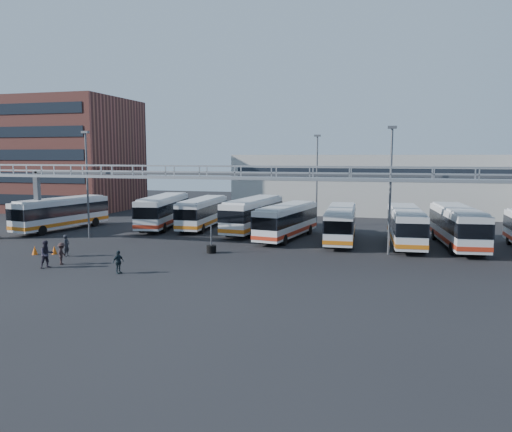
% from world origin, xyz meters
% --- Properties ---
extents(ground, '(140.00, 140.00, 0.00)m').
position_xyz_m(ground, '(0.00, 0.00, 0.00)').
color(ground, black).
rests_on(ground, ground).
extents(gantry, '(51.40, 5.15, 7.10)m').
position_xyz_m(gantry, '(0.00, 5.87, 5.51)').
color(gantry, gray).
rests_on(gantry, ground).
extents(apartment_building, '(18.00, 15.00, 16.00)m').
position_xyz_m(apartment_building, '(-34.00, 30.00, 8.00)').
color(apartment_building, brown).
rests_on(apartment_building, ground).
extents(warehouse, '(42.00, 14.00, 8.00)m').
position_xyz_m(warehouse, '(12.00, 38.00, 4.00)').
color(warehouse, '#9E9E99').
rests_on(warehouse, ground).
extents(light_pole_left, '(0.70, 0.35, 10.21)m').
position_xyz_m(light_pole_left, '(-16.00, 8.00, 5.73)').
color(light_pole_left, '#4C4F54').
rests_on(light_pole_left, ground).
extents(light_pole_mid, '(0.70, 0.35, 10.21)m').
position_xyz_m(light_pole_mid, '(12.00, 7.00, 5.73)').
color(light_pole_mid, '#4C4F54').
rests_on(light_pole_mid, ground).
extents(light_pole_back, '(0.70, 0.35, 10.21)m').
position_xyz_m(light_pole_back, '(4.00, 22.00, 5.73)').
color(light_pole_back, '#4C4F54').
rests_on(light_pole_back, ground).
extents(bus_0, '(4.77, 11.58, 3.43)m').
position_xyz_m(bus_0, '(-21.72, 11.61, 1.90)').
color(bus_0, silver).
rests_on(bus_0, ground).
extents(bus_2, '(4.27, 11.85, 3.52)m').
position_xyz_m(bus_2, '(-12.05, 16.09, 1.95)').
color(bus_2, silver).
rests_on(bus_2, ground).
extents(bus_3, '(2.98, 10.88, 3.27)m').
position_xyz_m(bus_3, '(-7.67, 16.73, 1.81)').
color(bus_3, silver).
rests_on(bus_3, ground).
extents(bus_4, '(3.81, 11.76, 3.51)m').
position_xyz_m(bus_4, '(-1.66, 15.57, 1.94)').
color(bus_4, silver).
rests_on(bus_4, ground).
extents(bus_5, '(4.30, 11.04, 3.27)m').
position_xyz_m(bus_5, '(2.56, 12.40, 1.81)').
color(bus_5, silver).
rests_on(bus_5, ground).
extents(bus_6, '(3.02, 10.80, 3.25)m').
position_xyz_m(bus_6, '(7.70, 11.96, 1.80)').
color(bus_6, silver).
rests_on(bus_6, ground).
extents(bus_7, '(3.24, 11.09, 3.33)m').
position_xyz_m(bus_7, '(13.42, 11.65, 1.84)').
color(bus_7, silver).
rests_on(bus_7, ground).
extents(bus_8, '(3.86, 11.69, 3.49)m').
position_xyz_m(bus_8, '(17.70, 11.88, 1.93)').
color(bus_8, silver).
rests_on(bus_8, ground).
extents(pedestrian_a, '(0.46, 0.66, 1.73)m').
position_xyz_m(pedestrian_a, '(-12.49, -0.38, 0.87)').
color(pedestrian_a, black).
rests_on(pedestrian_a, ground).
extents(pedestrian_b, '(1.14, 1.21, 1.97)m').
position_xyz_m(pedestrian_b, '(-11.32, -4.23, 0.98)').
color(pedestrian_b, '#26222F').
rests_on(pedestrian_b, ground).
extents(pedestrian_c, '(0.92, 1.19, 1.62)m').
position_xyz_m(pedestrian_c, '(-10.98, -3.01, 0.81)').
color(pedestrian_c, '#302020').
rests_on(pedestrian_c, ground).
extents(pedestrian_d, '(0.65, 1.00, 1.58)m').
position_xyz_m(pedestrian_d, '(-5.55, -4.43, 0.79)').
color(pedestrian_d, '#19252D').
rests_on(pedestrian_d, ground).
extents(cone_left, '(0.53, 0.53, 0.71)m').
position_xyz_m(cone_left, '(-15.44, -0.41, 0.36)').
color(cone_left, '#D0540B').
rests_on(cone_left, ground).
extents(cone_right, '(0.47, 0.47, 0.69)m').
position_xyz_m(cone_right, '(-14.03, 0.15, 0.34)').
color(cone_right, '#D0540B').
rests_on(cone_right, ground).
extents(tire_stack, '(0.79, 0.79, 2.27)m').
position_xyz_m(tire_stack, '(-1.97, 3.94, 0.38)').
color(tire_stack, black).
rests_on(tire_stack, ground).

